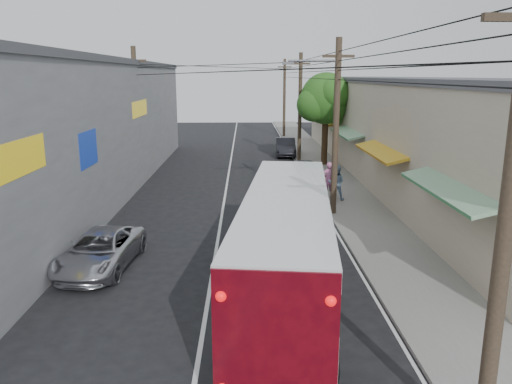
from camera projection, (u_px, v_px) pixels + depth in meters
The scene contains 13 objects.
ground at pixel (194, 384), 10.60m from camera, with size 120.00×120.00×0.00m, color black.
sidewalk at pixel (334, 182), 30.19m from camera, with size 3.00×80.00×0.12m, color slate.
building_right at pixel (401, 128), 31.52m from camera, with size 7.09×40.00×6.25m.
building_left at pixel (69, 127), 27.09m from camera, with size 7.20×36.00×7.25m.
utility_poles at pixel (279, 114), 29.50m from camera, with size 11.80×45.28×8.00m.
street_tree at pixel (327, 100), 34.99m from camera, with size 4.40×4.00×6.60m.
coach_bus at pixel (286, 246), 14.25m from camera, with size 3.57×11.20×3.17m.
jeepney at pixel (100, 251), 16.80m from camera, with size 2.08×4.51×1.25m, color silver.
parked_suv at pixel (301, 184), 26.47m from camera, with size 2.07×5.09×1.48m, color gray.
parked_car_mid at pixel (303, 172), 30.00m from camera, with size 1.67×4.15×1.41m, color black.
parked_car_far at pixel (286, 147), 40.41m from camera, with size 1.50×4.31×1.42m, color black.
pedestrian_near at pixel (329, 180), 26.01m from camera, with size 0.69×0.45×1.89m, color #C7699D.
pedestrian_far at pixel (336, 183), 25.58m from camera, with size 0.86×0.67×1.78m, color #92B1D4.
Camera 1 is at (1.10, -9.41, 6.40)m, focal length 35.00 mm.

